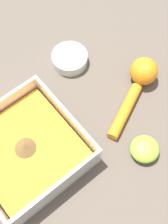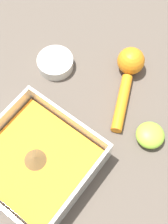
# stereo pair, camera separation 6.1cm
# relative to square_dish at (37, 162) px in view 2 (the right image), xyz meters

# --- Properties ---
(ground_plane) EXTENTS (4.00, 4.00, 0.00)m
(ground_plane) POSITION_rel_square_dish_xyz_m (0.01, -0.02, -0.02)
(ground_plane) COLOR brown
(square_dish) EXTENTS (0.20, 0.20, 0.06)m
(square_dish) POSITION_rel_square_dish_xyz_m (0.00, 0.00, 0.00)
(square_dish) COLOR silver
(square_dish) RESTS_ON ground_plane
(spice_bowl) EXTENTS (0.08, 0.08, 0.03)m
(spice_bowl) POSITION_rel_square_dish_xyz_m (0.12, -0.20, -0.01)
(spice_bowl) COLOR silver
(spice_bowl) RESTS_ON ground_plane
(lemon_squeezer) EXTENTS (0.10, 0.18, 0.06)m
(lemon_squeezer) POSITION_rel_square_dish_xyz_m (-0.03, -0.27, 0.00)
(lemon_squeezer) COLOR orange
(lemon_squeezer) RESTS_ON ground_plane
(lemon_half) EXTENTS (0.06, 0.06, 0.03)m
(lemon_half) POSITION_rel_square_dish_xyz_m (-0.14, -0.18, -0.01)
(lemon_half) COLOR #93CC38
(lemon_half) RESTS_ON ground_plane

